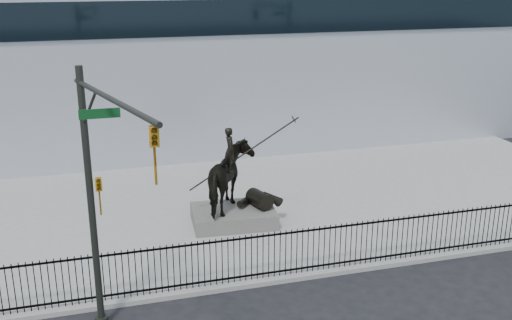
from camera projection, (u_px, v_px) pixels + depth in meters
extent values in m
plane|color=black|center=(345.00, 292.00, 17.71)|extent=(120.00, 120.00, 0.00)
cube|color=gray|center=(274.00, 205.00, 24.09)|extent=(30.00, 12.00, 0.15)
cube|color=silver|center=(206.00, 52.00, 34.62)|extent=(44.00, 14.00, 9.00)
cube|color=black|center=(329.00, 264.00, 18.76)|extent=(22.00, 0.05, 0.05)
cube|color=black|center=(331.00, 228.00, 18.38)|extent=(22.00, 0.05, 0.05)
cube|color=black|center=(330.00, 247.00, 18.57)|extent=(22.00, 0.03, 1.50)
cube|color=#53504C|center=(233.00, 216.00, 22.07)|extent=(3.15, 2.29, 0.56)
imported|color=black|center=(233.00, 178.00, 21.62)|extent=(2.21, 2.52, 2.39)
imported|color=black|center=(230.00, 150.00, 21.26)|extent=(0.43, 0.62, 1.62)
cylinder|color=black|center=(242.00, 155.00, 21.42)|extent=(3.84, 0.36, 2.43)
cylinder|color=black|center=(91.00, 205.00, 14.97)|extent=(0.18, 0.18, 7.00)
cylinder|color=black|center=(111.00, 99.00, 12.24)|extent=(1.47, 4.84, 0.12)
imported|color=#C78716|center=(155.00, 156.00, 10.64)|extent=(0.18, 0.22, 1.10)
imported|color=#C78716|center=(100.00, 197.00, 14.97)|extent=(0.16, 0.20, 1.00)
cube|color=#0C3F19|center=(99.00, 114.00, 13.17)|extent=(0.90, 0.03, 0.22)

